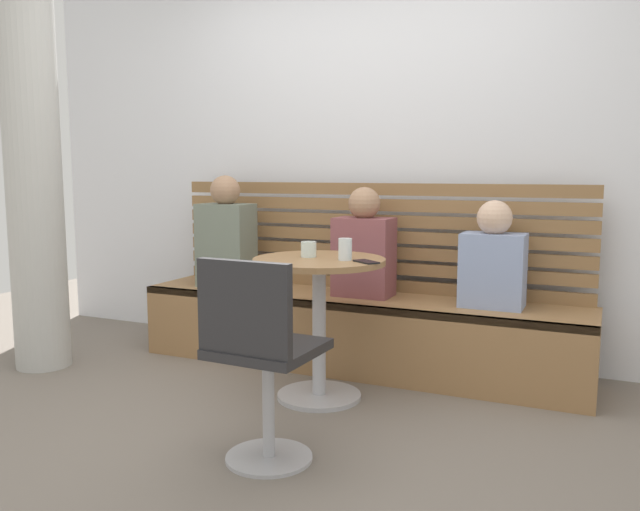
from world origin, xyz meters
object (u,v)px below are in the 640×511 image
at_px(person_child_left, 493,261).
at_px(cup_water_clear, 345,249).
at_px(white_chair, 259,354).
at_px(phone_on_table, 366,262).
at_px(person_adult, 226,237).
at_px(cup_glass_short, 309,249).
at_px(person_child_middle, 364,248).
at_px(booth_bench, 356,332).
at_px(cafe_table, 319,301).

relative_size(person_child_left, cup_water_clear, 5.33).
distance_m(white_chair, phone_on_table, 0.83).
bearing_deg(white_chair, person_adult, 126.85).
xyz_separation_m(person_adult, phone_on_table, (1.18, -0.58, -0.01)).
bearing_deg(cup_glass_short, cup_water_clear, -9.34).
distance_m(person_child_middle, phone_on_table, 0.70).
relative_size(booth_bench, white_chair, 3.18).
bearing_deg(booth_bench, cup_glass_short, -95.42).
bearing_deg(cup_water_clear, white_chair, -92.67).
xyz_separation_m(cafe_table, cup_glass_short, (-0.07, 0.02, 0.26)).
distance_m(cup_glass_short, cup_water_clear, 0.22).
bearing_deg(cup_glass_short, phone_on_table, -11.38).
bearing_deg(phone_on_table, booth_bench, 62.31).
relative_size(white_chair, cup_water_clear, 7.73).
height_order(booth_bench, white_chair, white_chair).
bearing_deg(person_adult, cafe_table, -30.83).
bearing_deg(white_chair, cup_glass_short, 102.21).
distance_m(cafe_table, person_child_middle, 0.64).
relative_size(person_child_left, person_child_middle, 0.90).
bearing_deg(cup_glass_short, person_child_left, 34.35).
bearing_deg(phone_on_table, person_adult, 100.55).
height_order(cafe_table, cup_glass_short, cup_glass_short).
relative_size(cafe_table, person_child_middle, 1.14).
xyz_separation_m(booth_bench, person_child_left, (0.79, 0.03, 0.47)).
xyz_separation_m(booth_bench, white_chair, (0.13, -1.38, 0.24)).
distance_m(booth_bench, phone_on_table, 0.86).
bearing_deg(person_adult, person_child_middle, 4.11).
bearing_deg(phone_on_table, cup_glass_short, 115.58).
bearing_deg(person_adult, cup_glass_short, -31.75).
height_order(person_adult, person_child_middle, person_adult).
bearing_deg(person_child_left, cup_water_clear, -135.57).
distance_m(booth_bench, person_child_left, 0.92).
height_order(person_adult, phone_on_table, person_adult).
bearing_deg(booth_bench, person_adult, -177.97).
relative_size(person_child_left, cup_glass_short, 7.32).
distance_m(booth_bench, person_adult, 1.04).
height_order(cafe_table, person_adult, person_adult).
relative_size(booth_bench, phone_on_table, 19.29).
height_order(cafe_table, phone_on_table, phone_on_table).
bearing_deg(person_child_middle, cup_water_clear, -78.04).
bearing_deg(booth_bench, cup_water_clear, -74.02).
distance_m(cup_water_clear, phone_on_table, 0.14).
xyz_separation_m(person_adult, person_child_middle, (0.92, 0.07, -0.03)).
bearing_deg(cup_water_clear, cafe_table, 175.22).
bearing_deg(person_child_middle, cafe_table, -91.69).
bearing_deg(cup_glass_short, cafe_table, -18.55).
relative_size(cafe_table, person_child_left, 1.26).
bearing_deg(person_child_left, cup_glass_short, -145.65).
bearing_deg(white_chair, cafe_table, 97.77).
height_order(booth_bench, person_child_left, person_child_left).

